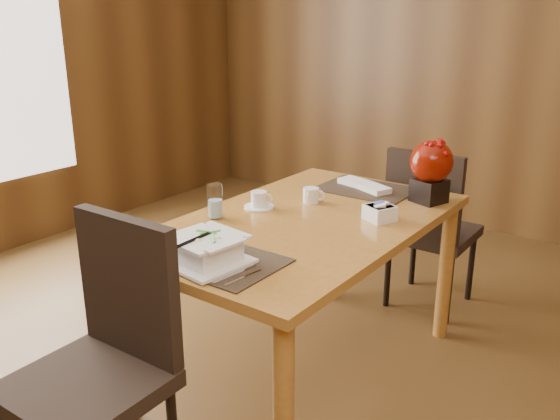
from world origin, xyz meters
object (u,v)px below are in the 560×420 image
Objects in this scene: sugar_caddy at (380,213)px; creamer_jug at (311,195)px; berry_decor at (431,168)px; far_chair at (429,222)px; dining_table at (304,240)px; water_glass at (215,201)px; near_chair at (105,349)px; soup_setting at (207,251)px; bread_plate at (166,244)px; coffee_cup at (259,201)px.

creamer_jug is at bearing 174.59° from sugar_caddy.
berry_decor is 0.56m from far_chair.
sugar_caddy is at bearing 94.78° from far_chair.
water_glass is (-0.32, -0.21, 0.17)m from dining_table.
near_chair reaches higher than dining_table.
bread_plate is at bearing 177.94° from soup_setting.
dining_table is 15.78× the size of creamer_jug.
bread_plate is 0.14× the size of near_chair.
soup_setting is at bearing -68.16° from coffee_cup.
sugar_caddy is (0.51, 0.17, -0.00)m from coffee_cup.
dining_table is at bearing 80.92° from near_chair.
coffee_cup is at bearing 89.36° from bread_plate.
creamer_jug is at bearing 55.47° from coffee_cup.
coffee_cup is 0.97× the size of bread_plate.
soup_setting is at bearing 70.01° from near_chair.
water_glass is at bearing -130.79° from berry_decor.
berry_decor is at bearing 79.72° from sugar_caddy.
dining_table is at bearing 33.29° from water_glass.
berry_decor reaches higher than soup_setting.
sugar_caddy reaches higher than dining_table.
creamer_jug is 0.33× the size of berry_decor.
near_chair is at bearing -109.25° from sugar_caddy.
dining_table is 0.95m from far_chair.
berry_decor reaches higher than coffee_cup.
soup_setting is at bearing -51.32° from water_glass.
sugar_caddy is 0.79m from far_chair.
soup_setting is at bearing -101.68° from creamer_jug.
far_chair is (0.44, 0.91, -0.27)m from coffee_cup.
soup_setting is 3.01× the size of creamer_jug.
water_glass is at bearing -107.51° from coffee_cup.
water_glass is 1.07× the size of bread_plate.
sugar_caddy is (0.26, 0.18, 0.13)m from dining_table.
sugar_caddy is 0.11× the size of near_chair.
water_glass is 0.36m from bread_plate.
near_chair reaches higher than bread_plate.
soup_setting is 1.19m from berry_decor.
near_chair is (-0.03, -1.17, -0.24)m from creamer_jug.
near_chair is (0.12, -0.40, -0.21)m from bread_plate.
water_glass reaches higher than sugar_caddy.
near_chair is at bearing -97.95° from dining_table.
berry_decor reaches higher than creamer_jug.
bread_plate is at bearing 72.36° from far_chair.
dining_table is 0.28m from coffee_cup.
far_chair reaches higher than dining_table.
water_glass is 0.70m from sugar_caddy.
far_chair is (0.30, 0.70, -0.27)m from creamer_jug.
near_chair reaches higher than far_chair.
berry_decor reaches higher than bread_plate.
soup_setting is 1.55m from far_chair.
creamer_jug is at bearing 63.53° from water_glass.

